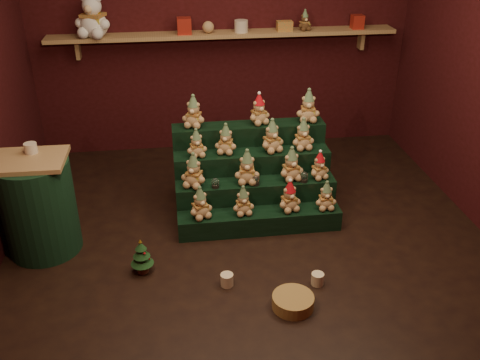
{
  "coord_description": "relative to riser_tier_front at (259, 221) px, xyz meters",
  "views": [
    {
      "loc": [
        -0.59,
        -3.66,
        2.57
      ],
      "look_at": [
        -0.06,
        0.25,
        0.46
      ],
      "focal_mm": 40.0,
      "sensor_mm": 36.0,
      "label": 1
    }
  ],
  "objects": [
    {
      "name": "ground",
      "position": [
        -0.1,
        -0.16,
        -0.09
      ],
      "size": [
        4.0,
        4.0,
        0.0
      ],
      "primitive_type": "plane",
      "color": "black",
      "rests_on": "ground"
    },
    {
      "name": "back_wall",
      "position": [
        -0.1,
        1.89,
        1.31
      ],
      "size": [
        4.0,
        0.1,
        2.8
      ],
      "primitive_type": "cube",
      "color": "black",
      "rests_on": "ground"
    },
    {
      "name": "front_wall",
      "position": [
        -0.1,
        -2.21,
        1.31
      ],
      "size": [
        4.0,
        0.1,
        2.8
      ],
      "primitive_type": "cube",
      "color": "black",
      "rests_on": "ground"
    },
    {
      "name": "back_shelf",
      "position": [
        -0.1,
        1.71,
        1.2
      ],
      "size": [
        3.6,
        0.26,
        0.24
      ],
      "color": "#A58352",
      "rests_on": "ground"
    },
    {
      "name": "riser_tier_front",
      "position": [
        0.0,
        0.0,
        0.0
      ],
      "size": [
        1.4,
        0.22,
        0.18
      ],
      "primitive_type": "cube",
      "color": "black",
      "rests_on": "ground"
    },
    {
      "name": "riser_tier_midfront",
      "position": [
        0.0,
        0.22,
        0.09
      ],
      "size": [
        1.4,
        0.22,
        0.36
      ],
      "primitive_type": "cube",
      "color": "black",
      "rests_on": "ground"
    },
    {
      "name": "riser_tier_midback",
      "position": [
        0.0,
        0.44,
        0.18
      ],
      "size": [
        1.4,
        0.22,
        0.54
      ],
      "primitive_type": "cube",
      "color": "black",
      "rests_on": "ground"
    },
    {
      "name": "riser_tier_back",
      "position": [
        0.0,
        0.66,
        0.27
      ],
      "size": [
        1.4,
        0.22,
        0.72
      ],
      "primitive_type": "cube",
      "color": "black",
      "rests_on": "ground"
    },
    {
      "name": "teddy_0",
      "position": [
        -0.5,
        -0.01,
        0.23
      ],
      "size": [
        0.25,
        0.24,
        0.28
      ],
      "primitive_type": null,
      "rotation": [
        0.0,
        0.0,
        0.4
      ],
      "color": "tan",
      "rests_on": "riser_tier_front"
    },
    {
      "name": "teddy_1",
      "position": [
        -0.14,
        -0.0,
        0.22
      ],
      "size": [
        0.2,
        0.18,
        0.25
      ],
      "primitive_type": null,
      "rotation": [
        0.0,
        0.0,
        0.13
      ],
      "color": "tan",
      "rests_on": "riser_tier_front"
    },
    {
      "name": "teddy_2",
      "position": [
        0.25,
        0.0,
        0.23
      ],
      "size": [
        0.24,
        0.22,
        0.27
      ],
      "primitive_type": null,
      "rotation": [
        0.0,
        0.0,
        0.28
      ],
      "color": "tan",
      "rests_on": "riser_tier_front"
    },
    {
      "name": "teddy_3",
      "position": [
        0.57,
        -0.01,
        0.22
      ],
      "size": [
        0.18,
        0.16,
        0.25
      ],
      "primitive_type": null,
      "rotation": [
        0.0,
        0.0,
        -0.01
      ],
      "color": "tan",
      "rests_on": "riser_tier_front"
    },
    {
      "name": "teddy_4",
      "position": [
        -0.54,
        0.21,
        0.42
      ],
      "size": [
        0.28,
        0.27,
        0.3
      ],
      "primitive_type": null,
      "rotation": [
        0.0,
        0.0,
        -0.44
      ],
      "color": "tan",
      "rests_on": "riser_tier_midfront"
    },
    {
      "name": "teddy_5",
      "position": [
        -0.08,
        0.22,
        0.42
      ],
      "size": [
        0.23,
        0.21,
        0.3
      ],
      "primitive_type": null,
      "rotation": [
        0.0,
        0.0,
        -0.1
      ],
      "color": "tan",
      "rests_on": "riser_tier_midfront"
    },
    {
      "name": "teddy_6",
      "position": [
        0.31,
        0.22,
        0.42
      ],
      "size": [
        0.25,
        0.24,
        0.3
      ],
      "primitive_type": null,
      "rotation": [
        0.0,
        0.0,
        0.25
      ],
      "color": "tan",
      "rests_on": "riser_tier_midfront"
    },
    {
      "name": "teddy_7",
      "position": [
        0.56,
        0.21,
        0.39
      ],
      "size": [
        0.22,
        0.21,
        0.25
      ],
      "primitive_type": null,
      "rotation": [
        0.0,
        0.0,
        0.34
      ],
      "color": "tan",
      "rests_on": "riser_tier_midfront"
    },
    {
      "name": "teddy_8",
      "position": [
        -0.49,
        0.43,
        0.57
      ],
      "size": [
        0.2,
        0.19,
        0.25
      ],
      "primitive_type": null,
      "rotation": [
        0.0,
        0.0,
        0.19
      ],
      "color": "tan",
      "rests_on": "riser_tier_midback"
    },
    {
      "name": "teddy_9",
      "position": [
        -0.23,
        0.46,
        0.58
      ],
      "size": [
        0.23,
        0.22,
        0.27
      ],
      "primitive_type": null,
      "rotation": [
        0.0,
        0.0,
        -0.3
      ],
      "color": "tan",
      "rests_on": "riser_tier_midback"
    },
    {
      "name": "teddy_10",
      "position": [
        0.18,
        0.44,
        0.6
      ],
      "size": [
        0.27,
        0.25,
        0.3
      ],
      "primitive_type": null,
      "rotation": [
        0.0,
        0.0,
        0.37
      ],
      "color": "tan",
      "rests_on": "riser_tier_midback"
    },
    {
      "name": "teddy_11",
      "position": [
        0.46,
        0.46,
        0.59
      ],
      "size": [
        0.22,
        0.21,
        0.28
      ],
      "primitive_type": null,
      "rotation": [
        0.0,
        0.0,
        0.13
      ],
      "color": "tan",
      "rests_on": "riser_tier_midback"
    },
    {
      "name": "teddy_12",
      "position": [
        -0.5,
        0.67,
        0.77
      ],
      "size": [
        0.26,
        0.25,
        0.29
      ],
      "primitive_type": null,
      "rotation": [
        0.0,
        0.0,
        -0.36
      ],
      "color": "tan",
      "rests_on": "riser_tier_back"
    },
    {
      "name": "teddy_13",
      "position": [
        0.09,
        0.66,
        0.77
      ],
      "size": [
        0.25,
        0.24,
        0.28
      ],
      "primitive_type": null,
      "rotation": [
        0.0,
        0.0,
        0.37
      ],
      "color": "tan",
      "rests_on": "riser_tier_back"
    },
    {
      "name": "teddy_14",
      "position": [
        0.55,
        0.66,
        0.78
      ],
      "size": [
        0.23,
        0.22,
        0.3
      ],
      "primitive_type": null,
      "rotation": [
        0.0,
        0.0,
        -0.12
      ],
      "color": "tan",
      "rests_on": "riser_tier_back"
    },
    {
      "name": "snow_globe_a",
      "position": [
        -0.36,
        0.16,
        0.31
      ],
      "size": [
        0.07,
        0.07,
        0.09
      ],
      "color": "black",
      "rests_on": "riser_tier_midfront"
    },
    {
      "name": "snow_globe_b",
      "position": [
        -0.01,
        0.16,
        0.32
      ],
      "size": [
        0.07,
        0.07,
        0.09
      ],
      "color": "black",
      "rests_on": "riser_tier_midfront"
    },
    {
      "name": "snow_globe_c",
      "position": [
        0.41,
        0.16,
        0.32
      ],
      "size": [
        0.07,
        0.07,
        0.1
      ],
      "color": "black",
      "rests_on": "riser_tier_midfront"
    },
    {
      "name": "side_table",
      "position": [
        -1.78,
        -0.03,
        0.32
      ],
      "size": [
        0.57,
        0.57,
        0.82
      ],
      "rotation": [
        0.0,
        0.0,
        -0.02
      ],
      "color": "#A58352",
      "rests_on": "ground"
    },
    {
      "name": "table_ornament",
      "position": [
        -1.78,
        0.07,
        0.77
      ],
      "size": [
        0.1,
        0.1,
        0.08
      ],
      "primitive_type": "cylinder",
      "color": "beige",
      "rests_on": "side_table"
    },
    {
      "name": "mini_christmas_tree",
      "position": [
        -0.99,
        -0.45,
        0.06
      ],
      "size": [
        0.18,
        0.18,
        0.3
      ],
      "rotation": [
        0.0,
        0.0,
        -0.04
      ],
      "color": "#4A281A",
      "rests_on": "ground"
    },
    {
      "name": "mug_left",
      "position": [
        -0.36,
        -0.7,
        -0.04
      ],
      "size": [
        0.1,
        0.1,
        0.1
      ],
      "primitive_type": "cylinder",
      "color": "beige",
      "rests_on": "ground"
    },
    {
      "name": "mug_right",
      "position": [
        0.31,
        -0.78,
        -0.04
      ],
      "size": [
        0.09,
        0.09,
        0.09
      ],
      "primitive_type": "cylinder",
      "color": "beige",
      "rests_on": "ground"
    },
    {
      "name": "wicker_basket",
      "position": [
        0.07,
        -1.0,
        -0.04
      ],
      "size": [
        0.39,
        0.39,
        0.09
      ],
      "primitive_type": "cylinder",
      "rotation": [
        0.0,
        0.0,
        0.43
      ],
      "color": "#A17F41",
      "rests_on": "ground"
    },
    {
      "name": "white_bear",
      "position": [
        -1.39,
        1.68,
        1.48
      ],
      "size": [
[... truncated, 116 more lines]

